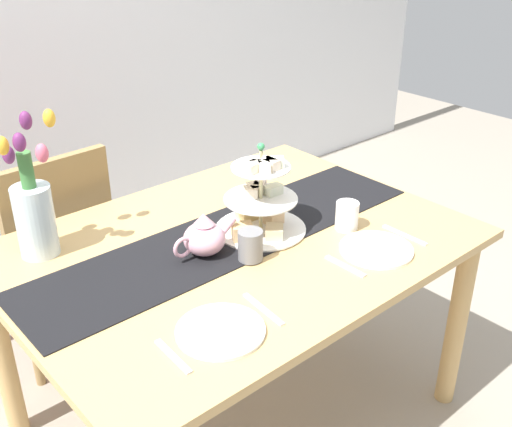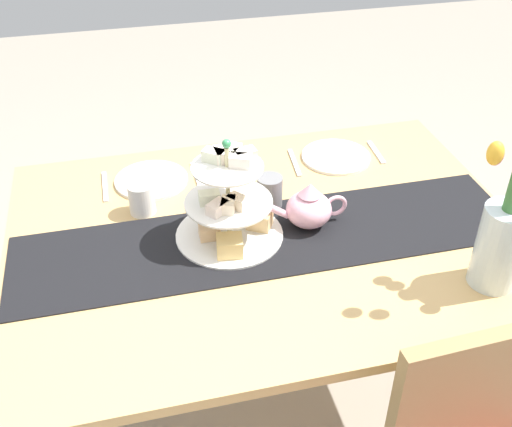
# 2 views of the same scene
# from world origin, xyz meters

# --- Properties ---
(ground_plane) EXTENTS (8.00, 8.00, 0.00)m
(ground_plane) POSITION_xyz_m (0.00, 0.00, 0.00)
(ground_plane) COLOR gray
(dining_table) EXTENTS (1.44, 1.06, 0.74)m
(dining_table) POSITION_xyz_m (0.00, 0.00, 0.64)
(dining_table) COLOR tan
(dining_table) RESTS_ON ground_plane
(table_runner) EXTENTS (1.41, 0.34, 0.00)m
(table_runner) POSITION_xyz_m (0.00, 0.03, 0.74)
(table_runner) COLOR black
(table_runner) RESTS_ON dining_table
(tiered_cake_stand) EXTENTS (0.30, 0.30, 0.30)m
(tiered_cake_stand) POSITION_xyz_m (0.10, 0.00, 0.84)
(tiered_cake_stand) COLOR beige
(tiered_cake_stand) RESTS_ON table_runner
(teapot) EXTENTS (0.24, 0.13, 0.14)m
(teapot) POSITION_xyz_m (-0.12, 0.00, 0.80)
(teapot) COLOR #E5A8BC
(teapot) RESTS_ON table_runner
(tulip_vase) EXTENTS (0.19, 0.16, 0.44)m
(tulip_vase) POSITION_xyz_m (-0.50, 0.34, 0.89)
(tulip_vase) COLOR silver
(tulip_vase) RESTS_ON dining_table
(dinner_plate_left) EXTENTS (0.23, 0.23, 0.01)m
(dinner_plate_left) POSITION_xyz_m (-0.33, -0.34, 0.75)
(dinner_plate_left) COLOR white
(dinner_plate_left) RESTS_ON dining_table
(fork_left) EXTENTS (0.02, 0.15, 0.01)m
(fork_left) POSITION_xyz_m (-0.47, -0.34, 0.74)
(fork_left) COLOR silver
(fork_left) RESTS_ON dining_table
(knife_left) EXTENTS (0.03, 0.17, 0.01)m
(knife_left) POSITION_xyz_m (-0.18, -0.34, 0.74)
(knife_left) COLOR silver
(knife_left) RESTS_ON dining_table
(dinner_plate_right) EXTENTS (0.23, 0.23, 0.01)m
(dinner_plate_right) POSITION_xyz_m (0.29, -0.34, 0.75)
(dinner_plate_right) COLOR white
(dinner_plate_right) RESTS_ON dining_table
(fork_right) EXTENTS (0.02, 0.15, 0.01)m
(fork_right) POSITION_xyz_m (0.15, -0.34, 0.74)
(fork_right) COLOR silver
(fork_right) RESTS_ON dining_table
(knife_right) EXTENTS (0.01, 0.17, 0.01)m
(knife_right) POSITION_xyz_m (0.44, -0.34, 0.74)
(knife_right) COLOR silver
(knife_right) RESTS_ON dining_table
(mug_grey) EXTENTS (0.08, 0.08, 0.09)m
(mug_grey) POSITION_xyz_m (-0.04, -0.12, 0.79)
(mug_grey) COLOR slate
(mug_grey) RESTS_ON table_runner
(mug_white_text) EXTENTS (0.08, 0.08, 0.09)m
(mug_white_text) POSITION_xyz_m (0.33, -0.18, 0.79)
(mug_white_text) COLOR white
(mug_white_text) RESTS_ON dining_table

